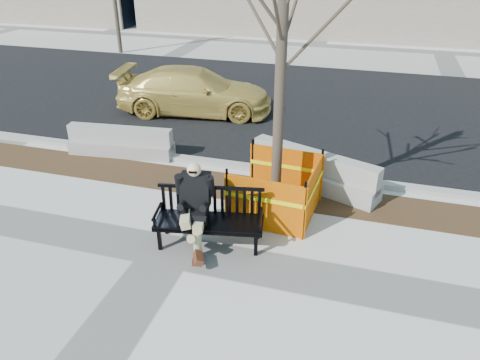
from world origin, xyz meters
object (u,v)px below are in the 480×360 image
object	(u,v)px
tree_fence	(275,212)
sedan	(196,112)
seated_man	(197,241)
jersey_barrier_right	(312,186)
bench	(210,243)
jersey_barrier_left	(122,155)

from	to	relation	value
tree_fence	sedan	world-z (taller)	tree_fence
seated_man	jersey_barrier_right	world-z (taller)	seated_man
tree_fence	jersey_barrier_right	xyz separation A→B (m)	(0.58, 1.30, 0.00)
jersey_barrier_right	sedan	bearing A→B (deg)	158.93
seated_man	bench	bearing A→B (deg)	-11.54
sedan	tree_fence	bearing A→B (deg)	-153.83
bench	seated_man	distance (m)	0.26
bench	jersey_barrier_right	distance (m)	3.10
bench	sedan	xyz separation A→B (m)	(-2.87, 6.65, 0.00)
seated_man	jersey_barrier_left	size ratio (longest dim) A/B	0.58
seated_man	sedan	bearing A→B (deg)	100.50
jersey_barrier_right	seated_man	bearing A→B (deg)	-101.58
jersey_barrier_left	tree_fence	bearing A→B (deg)	-26.08
tree_fence	jersey_barrier_left	bearing A→B (deg)	159.80
sedan	jersey_barrier_right	size ratio (longest dim) A/B	1.61
tree_fence	jersey_barrier_left	xyz separation A→B (m)	(-4.39, 1.62, 0.00)
sedan	jersey_barrier_left	xyz separation A→B (m)	(-0.62, -3.61, 0.00)
sedan	jersey_barrier_left	bearing A→B (deg)	160.65
jersey_barrier_left	jersey_barrier_right	world-z (taller)	jersey_barrier_right
bench	jersey_barrier_right	bearing A→B (deg)	50.63
seated_man	tree_fence	bearing A→B (deg)	39.80
jersey_barrier_right	jersey_barrier_left	bearing A→B (deg)	-162.63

